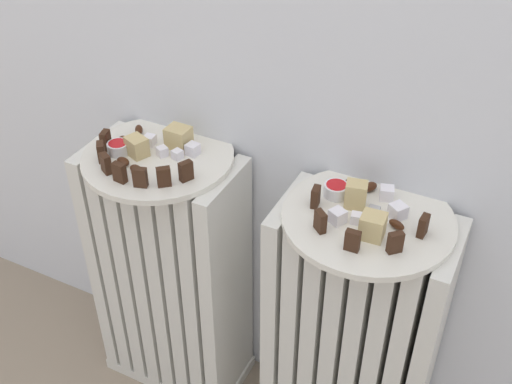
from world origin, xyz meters
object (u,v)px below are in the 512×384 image
jam_bowl_right (336,189)px  plate_right (368,219)px  jam_bowl_left (118,147)px  radiator_left (171,278)px  fork (369,219)px  radiator_right (351,345)px  plate_left (158,157)px

jam_bowl_right → plate_right: bearing=-23.5°
jam_bowl_left → plate_right: bearing=3.3°
radiator_left → jam_bowl_left: jam_bowl_left is taller
plate_right → jam_bowl_right: 0.08m
radiator_left → fork: size_ratio=6.47×
radiator_left → jam_bowl_right: 0.50m
radiator_left → jam_bowl_left: (-0.07, -0.03, 0.35)m
radiator_right → jam_bowl_left: bearing=-176.7°
plate_left → fork: 0.44m
radiator_left → jam_bowl_right: size_ratio=14.41×
jam_bowl_right → jam_bowl_left: bearing=-172.0°
radiator_left → plate_right: 0.54m
plate_left → plate_right: size_ratio=1.00×
jam_bowl_right → fork: jam_bowl_right is taller
radiator_right → jam_bowl_right: 0.36m
plate_left → jam_bowl_left: size_ratio=6.99×
plate_left → fork: fork is taller
radiator_left → plate_right: size_ratio=2.13×
radiator_left → jam_bowl_right: bearing=5.0°
jam_bowl_right → fork: 0.09m
fork → plate_left: bearing=178.9°
plate_right → jam_bowl_right: size_ratio=6.78×
plate_right → jam_bowl_left: bearing=-176.7°
radiator_left → plate_left: size_ratio=2.13×
plate_left → jam_bowl_right: bearing=5.0°
radiator_left → plate_right: bearing=0.0°
plate_left → jam_bowl_left: 0.08m
plate_left → jam_bowl_right: (0.36, 0.03, 0.02)m
plate_right → fork: fork is taller
jam_bowl_left → radiator_right: bearing=3.3°
plate_right → jam_bowl_right: jam_bowl_right is taller
plate_right → jam_bowl_left: (-0.50, -0.03, 0.02)m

